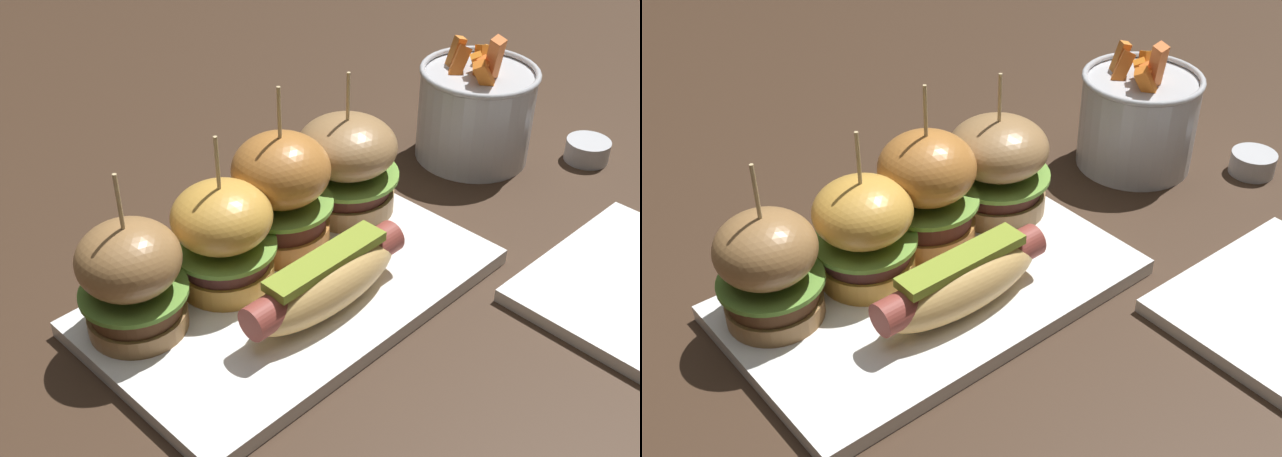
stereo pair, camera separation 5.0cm
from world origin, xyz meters
The scene contains 9 objects.
ground_plane centered at (0.00, 0.00, 0.00)m, with size 3.00×3.00×0.00m, color #382619.
platter_main centered at (0.00, 0.00, 0.01)m, with size 0.33×0.20×0.01m, color white.
hot_dog centered at (0.00, -0.04, 0.04)m, with size 0.16×0.05×0.05m.
slider_far_left centered at (-0.12, 0.05, 0.06)m, with size 0.08×0.08×0.14m.
slider_center_left centered at (-0.04, 0.04, 0.06)m, with size 0.09×0.09×0.14m.
slider_center_right centered at (0.03, 0.05, 0.07)m, with size 0.09×0.09×0.15m.
slider_far_right centered at (0.12, 0.05, 0.06)m, with size 0.10×0.10×0.14m.
fries_bucket centered at (0.30, 0.04, 0.05)m, with size 0.12×0.12×0.14m.
sauce_ramekin centered at (0.38, -0.06, 0.01)m, with size 0.05×0.05×0.02m.
Camera 1 is at (-0.36, -0.39, 0.45)m, focal length 46.39 mm.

